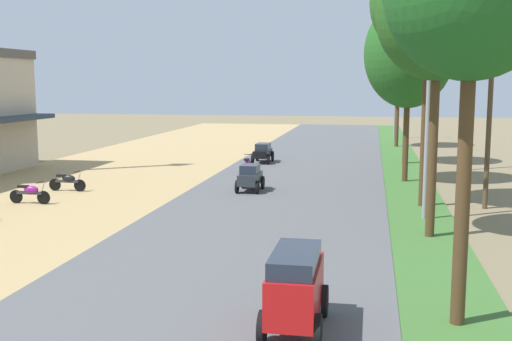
% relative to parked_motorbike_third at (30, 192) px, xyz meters
% --- Properties ---
extents(parked_motorbike_third, '(1.80, 0.54, 0.94)m').
position_rel_parked_motorbike_third_xyz_m(parked_motorbike_third, '(0.00, 0.00, 0.00)').
color(parked_motorbike_third, black).
rests_on(parked_motorbike_third, dirt_shoulder).
extents(parked_motorbike_fourth, '(1.80, 0.54, 0.94)m').
position_rel_parked_motorbike_third_xyz_m(parked_motorbike_fourth, '(0.08, 3.13, 0.00)').
color(parked_motorbike_fourth, black).
rests_on(parked_motorbike_fourth, dirt_shoulder).
extents(median_tree_second, '(3.89, 3.89, 9.32)m').
position_rel_parked_motorbike_third_xyz_m(median_tree_second, '(15.80, -2.70, 6.66)').
color(median_tree_second, '#4C351E').
rests_on(median_tree_second, median_strip).
extents(median_tree_third, '(4.61, 4.61, 10.51)m').
position_rel_parked_motorbike_third_xyz_m(median_tree_third, '(15.93, 2.53, 7.64)').
color(median_tree_third, '#4C351E').
rests_on(median_tree_third, median_strip).
extents(median_tree_fourth, '(4.42, 4.42, 9.14)m').
position_rel_parked_motorbike_third_xyz_m(median_tree_fourth, '(15.57, 9.00, 5.92)').
color(median_tree_fourth, '#4C351E').
rests_on(median_tree_fourth, median_strip).
extents(median_tree_fifth, '(4.42, 4.42, 8.96)m').
position_rel_parked_motorbike_third_xyz_m(median_tree_fifth, '(15.95, 16.38, 6.43)').
color(median_tree_fifth, '#4C351E').
rests_on(median_tree_fifth, median_strip).
extents(median_tree_sixth, '(4.37, 4.37, 9.30)m').
position_rel_parked_motorbike_third_xyz_m(median_tree_sixth, '(15.78, 26.72, 6.32)').
color(median_tree_sixth, '#4C351E').
rests_on(median_tree_sixth, median_strip).
extents(streetlamp_near, '(3.16, 0.20, 8.36)m').
position_rel_parked_motorbike_third_xyz_m(streetlamp_near, '(15.83, -0.01, 4.29)').
color(streetlamp_near, gray).
rests_on(streetlamp_near, median_strip).
extents(streetlamp_mid, '(3.16, 0.20, 7.09)m').
position_rel_parked_motorbike_third_xyz_m(streetlamp_mid, '(15.83, 34.14, 3.63)').
color(streetlamp_mid, gray).
rests_on(streetlamp_mid, median_strip).
extents(utility_pole_near, '(1.80, 0.20, 8.05)m').
position_rel_parked_motorbike_third_xyz_m(utility_pole_near, '(18.43, 2.70, 3.66)').
color(utility_pole_near, brown).
rests_on(utility_pole_near, ground).
extents(utility_pole_far, '(1.80, 0.20, 9.69)m').
position_rel_parked_motorbike_third_xyz_m(utility_pole_far, '(19.17, 14.14, 4.48)').
color(utility_pole_far, brown).
rests_on(utility_pole_far, ground).
extents(car_van_red, '(1.19, 2.41, 1.67)m').
position_rel_parked_motorbike_third_xyz_m(car_van_red, '(12.42, -11.36, 0.47)').
color(car_van_red, red).
rests_on(car_van_red, road_strip).
extents(car_hatchback_charcoal, '(1.04, 2.00, 1.23)m').
position_rel_parked_motorbike_third_xyz_m(car_hatchback_charcoal, '(8.39, 4.61, 0.19)').
color(car_hatchback_charcoal, '#282D33').
rests_on(car_hatchback_charcoal, road_strip).
extents(car_sedan_black, '(1.10, 2.26, 1.19)m').
position_rel_parked_motorbike_third_xyz_m(car_sedan_black, '(7.20, 14.92, 0.19)').
color(car_sedan_black, black).
rests_on(car_sedan_black, road_strip).
extents(motorbike_ahead_third, '(0.54, 1.80, 0.94)m').
position_rel_parked_motorbike_third_xyz_m(motorbike_ahead_third, '(7.04, 10.76, 0.02)').
color(motorbike_ahead_third, black).
rests_on(motorbike_ahead_third, road_strip).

